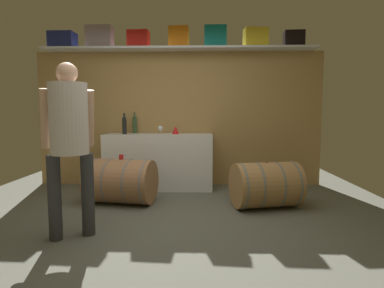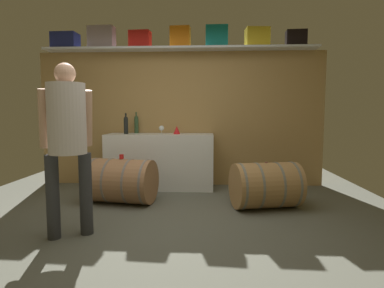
% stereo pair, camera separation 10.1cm
% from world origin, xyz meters
% --- Properties ---
extents(ground_plane, '(5.86, 7.45, 0.02)m').
position_xyz_m(ground_plane, '(0.00, 0.53, -0.01)').
color(ground_plane, '#5A5B4F').
extents(back_wall_panel, '(4.66, 0.10, 2.19)m').
position_xyz_m(back_wall_panel, '(0.00, 2.12, 1.09)').
color(back_wall_panel, '#AA854D').
rests_on(back_wall_panel, ground).
extents(high_shelf_board, '(4.29, 0.40, 0.03)m').
position_xyz_m(high_shelf_board, '(0.00, 1.97, 2.20)').
color(high_shelf_board, silver).
rests_on(high_shelf_board, back_wall_panel).
extents(toolcase_navy, '(0.40, 0.28, 0.25)m').
position_xyz_m(toolcase_navy, '(-1.85, 1.97, 2.35)').
color(toolcase_navy, navy).
rests_on(toolcase_navy, high_shelf_board).
extents(toolcase_grey, '(0.42, 0.22, 0.35)m').
position_xyz_m(toolcase_grey, '(-1.25, 1.97, 2.39)').
color(toolcase_grey, gray).
rests_on(toolcase_grey, high_shelf_board).
extents(toolcase_red, '(0.34, 0.23, 0.27)m').
position_xyz_m(toolcase_red, '(-0.63, 1.97, 2.35)').
color(toolcase_red, red).
rests_on(toolcase_red, high_shelf_board).
extents(toolcase_orange, '(0.32, 0.21, 0.33)m').
position_xyz_m(toolcase_orange, '(0.01, 1.97, 2.38)').
color(toolcase_orange, orange).
rests_on(toolcase_orange, high_shelf_board).
extents(toolcase_teal, '(0.35, 0.21, 0.34)m').
position_xyz_m(toolcase_teal, '(0.59, 1.97, 2.39)').
color(toolcase_teal, '#117775').
rests_on(toolcase_teal, high_shelf_board).
extents(toolcase_yellow, '(0.37, 0.28, 0.29)m').
position_xyz_m(toolcase_yellow, '(1.22, 1.97, 2.36)').
color(toolcase_yellow, yellow).
rests_on(toolcase_yellow, high_shelf_board).
extents(toolcase_black, '(0.32, 0.24, 0.25)m').
position_xyz_m(toolcase_black, '(1.81, 1.97, 2.34)').
color(toolcase_black, black).
rests_on(toolcase_black, high_shelf_board).
extents(work_cabinet, '(1.68, 0.54, 0.87)m').
position_xyz_m(work_cabinet, '(-0.30, 1.79, 0.43)').
color(work_cabinet, white).
rests_on(work_cabinet, ground).
extents(wine_bottle_dark, '(0.07, 0.07, 0.33)m').
position_xyz_m(wine_bottle_dark, '(-0.83, 1.77, 1.01)').
color(wine_bottle_dark, black).
rests_on(wine_bottle_dark, work_cabinet).
extents(wine_bottle_green, '(0.07, 0.07, 0.34)m').
position_xyz_m(wine_bottle_green, '(-0.72, 1.98, 1.02)').
color(wine_bottle_green, '#345133').
rests_on(wine_bottle_green, work_cabinet).
extents(wine_glass, '(0.08, 0.08, 0.14)m').
position_xyz_m(wine_glass, '(-0.27, 1.74, 0.96)').
color(wine_glass, white).
rests_on(wine_glass, work_cabinet).
extents(red_funnel, '(0.11, 0.11, 0.13)m').
position_xyz_m(red_funnel, '(-0.04, 1.80, 0.93)').
color(red_funnel, red).
rests_on(red_funnel, work_cabinet).
extents(wine_barrel_near, '(0.95, 0.72, 0.60)m').
position_xyz_m(wine_barrel_near, '(-0.70, 0.93, 0.30)').
color(wine_barrel_near, '#A0724C').
rests_on(wine_barrel_near, ground).
extents(wine_barrel_far, '(0.92, 0.73, 0.59)m').
position_xyz_m(wine_barrel_far, '(1.19, 0.79, 0.29)').
color(wine_barrel_far, '#A97D4A').
rests_on(wine_barrel_far, ground).
extents(tasting_cup, '(0.06, 0.06, 0.06)m').
position_xyz_m(tasting_cup, '(-0.68, 0.93, 0.62)').
color(tasting_cup, red).
rests_on(tasting_cup, wine_barrel_near).
extents(winemaker_pouring, '(0.52, 0.47, 1.66)m').
position_xyz_m(winemaker_pouring, '(-0.88, -0.25, 1.02)').
color(winemaker_pouring, '#323337').
rests_on(winemaker_pouring, ground).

